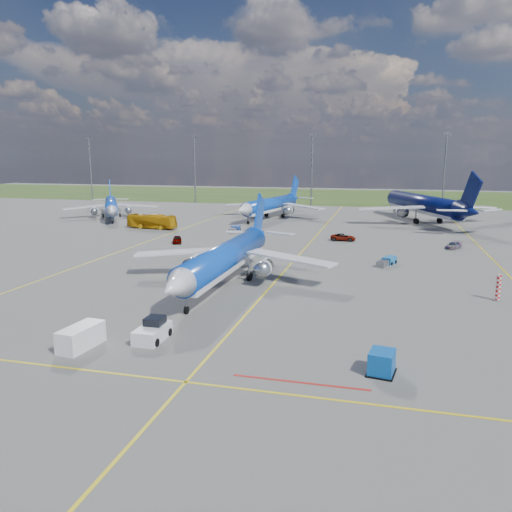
% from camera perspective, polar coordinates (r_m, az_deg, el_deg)
% --- Properties ---
extents(ground, '(400.00, 400.00, 0.00)m').
position_cam_1_polar(ground, '(55.09, -0.05, -5.47)').
color(ground, '#525250').
rests_on(ground, ground).
extents(grass_strip, '(400.00, 80.00, 0.01)m').
position_cam_1_polar(grass_strip, '(202.09, 10.80, 6.69)').
color(grass_strip, '#2D4719').
rests_on(grass_strip, ground).
extents(taxiway_lines, '(60.25, 160.00, 0.02)m').
position_cam_1_polar(taxiway_lines, '(81.39, 4.99, 0.05)').
color(taxiway_lines, gold).
rests_on(taxiway_lines, ground).
extents(floodlight_masts, '(202.20, 0.50, 22.70)m').
position_cam_1_polar(floodlight_masts, '(161.08, 13.58, 9.89)').
color(floodlight_masts, slate).
rests_on(floodlight_masts, ground).
extents(warning_post, '(0.50, 0.50, 3.00)m').
position_cam_1_polar(warning_post, '(62.09, 25.95, -3.27)').
color(warning_post, red).
rests_on(warning_post, ground).
extents(bg_jet_nw, '(40.24, 43.04, 9.02)m').
position_cam_1_polar(bg_jet_nw, '(135.22, -16.15, 4.18)').
color(bg_jet_nw, '#0D40B6').
rests_on(bg_jet_nw, ground).
extents(bg_jet_nnw, '(36.47, 43.63, 10.09)m').
position_cam_1_polar(bg_jet_nnw, '(129.85, 1.67, 4.34)').
color(bg_jet_nnw, '#0D40B6').
rests_on(bg_jet_nnw, ground).
extents(bg_jet_n, '(51.86, 58.15, 12.56)m').
position_cam_1_polar(bg_jet_n, '(129.30, 18.41, 3.73)').
color(bg_jet_n, '#080F42').
rests_on(bg_jet_n, ground).
extents(main_airliner, '(29.58, 38.57, 10.01)m').
position_cam_1_polar(main_airliner, '(63.55, -3.44, -3.19)').
color(main_airliner, '#0D40B6').
rests_on(main_airliner, ground).
extents(pushback_tug, '(2.13, 5.68, 1.92)m').
position_cam_1_polar(pushback_tug, '(45.49, -11.69, -8.39)').
color(pushback_tug, silver).
rests_on(pushback_tug, ground).
extents(uld_container, '(2.08, 2.45, 1.76)m').
position_cam_1_polar(uld_container, '(39.12, 14.18, -11.70)').
color(uld_container, '#0C4FA9').
rests_on(uld_container, ground).
extents(service_van, '(2.30, 4.47, 1.90)m').
position_cam_1_polar(service_van, '(45.17, -19.38, -8.73)').
color(service_van, white).
rests_on(service_van, ground).
extents(apron_bus, '(11.73, 4.04, 3.20)m').
position_cam_1_polar(apron_bus, '(113.58, -11.83, 3.90)').
color(apron_bus, '#CB8F0B').
rests_on(apron_bus, ground).
extents(service_car_a, '(2.94, 4.27, 1.35)m').
position_cam_1_polar(service_car_a, '(93.91, -9.01, 1.89)').
color(service_car_a, '#999999').
rests_on(service_car_a, ground).
extents(service_car_b, '(4.85, 2.38, 1.33)m').
position_cam_1_polar(service_car_b, '(96.68, 9.92, 2.12)').
color(service_car_b, '#999999').
rests_on(service_car_b, ground).
extents(service_car_c, '(3.48, 4.34, 1.18)m').
position_cam_1_polar(service_car_c, '(93.67, 21.63, 1.14)').
color(service_car_c, '#999999').
rests_on(service_car_c, ground).
extents(baggage_tug_w, '(3.02, 5.00, 1.09)m').
position_cam_1_polar(baggage_tug_w, '(76.69, 14.74, -0.61)').
color(baggage_tug_w, '#1C66AA').
rests_on(baggage_tug_w, ground).
extents(baggage_tug_c, '(1.52, 5.08, 1.13)m').
position_cam_1_polar(baggage_tug_c, '(106.89, -2.45, 3.09)').
color(baggage_tug_c, navy).
rests_on(baggage_tug_c, ground).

